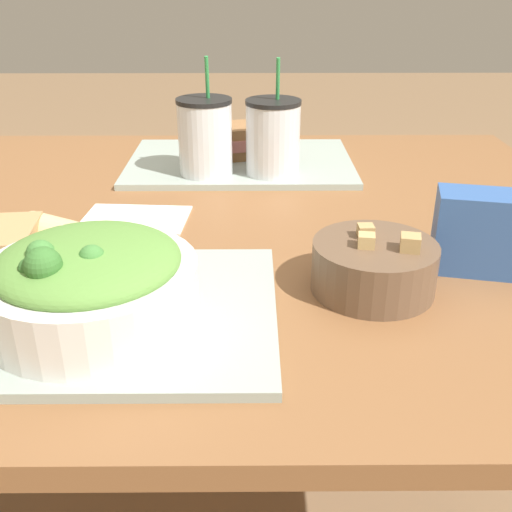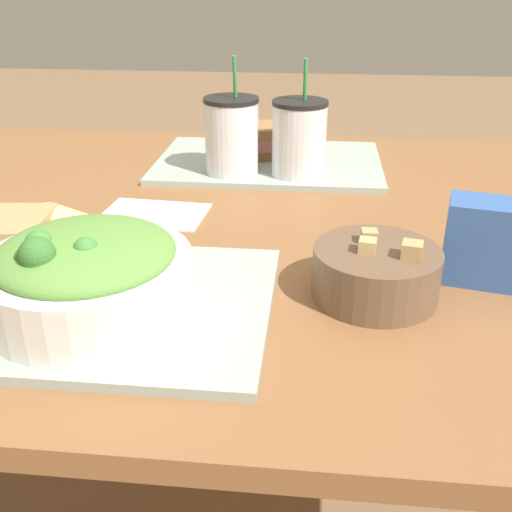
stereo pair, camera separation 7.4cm
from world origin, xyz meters
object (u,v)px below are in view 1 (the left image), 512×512
soup_bowl (374,265)px  sandwich_far (241,140)px  drink_cup_dark (205,139)px  salad_bowl (90,281)px  drink_cup_red (273,140)px  chip_bag (478,232)px  baguette_near (61,241)px  napkin_folded (135,219)px

soup_bowl → sandwich_far: (-0.18, 0.57, 0.01)m
drink_cup_dark → salad_bowl: bearing=-99.8°
drink_cup_red → chip_bag: drink_cup_red is taller
salad_bowl → chip_bag: 0.50m
baguette_near → drink_cup_red: drink_cup_red is taller
salad_bowl → drink_cup_dark: (0.09, 0.53, 0.02)m
sandwich_far → chip_bag: size_ratio=1.28×
salad_bowl → napkin_folded: bearing=92.0°
soup_bowl → drink_cup_red: size_ratio=0.73×
soup_bowl → napkin_folded: (-0.35, 0.23, -0.03)m
salad_bowl → soup_bowl: (0.33, 0.09, -0.03)m
baguette_near → napkin_folded: (0.06, 0.18, -0.04)m
drink_cup_dark → napkin_folded: 0.24m
baguette_near → napkin_folded: 0.19m
baguette_near → napkin_folded: bearing=9.1°
soup_bowl → chip_bag: (0.15, 0.06, 0.02)m
salad_bowl → napkin_folded: size_ratio=1.34×
baguette_near → drink_cup_dark: 0.42m
salad_bowl → drink_cup_dark: bearing=80.2°
drink_cup_red → chip_bag: bearing=-55.9°
salad_bowl → sandwich_far: size_ratio=1.49×
soup_bowl → sandwich_far: soup_bowl is taller
salad_bowl → drink_cup_dark: size_ratio=1.09×
sandwich_far → drink_cup_red: (0.06, -0.12, 0.03)m
salad_bowl → chip_bag: size_ratio=1.91×
soup_bowl → napkin_folded: 0.42m
napkin_folded → sandwich_far: bearing=62.9°
salad_bowl → drink_cup_dark: drink_cup_dark is taller
sandwich_far → napkin_folded: 0.37m
soup_bowl → drink_cup_red: 0.46m
sandwich_far → baguette_near: bearing=-129.7°
drink_cup_red → baguette_near: bearing=-127.7°
salad_bowl → baguette_near: salad_bowl is taller
soup_bowl → drink_cup_dark: (-0.24, 0.44, 0.04)m
baguette_near → sandwich_far: 0.56m
drink_cup_dark → napkin_folded: size_ratio=1.23×
soup_bowl → chip_bag: 0.16m
sandwich_far → drink_cup_dark: size_ratio=0.73×
baguette_near → chip_bag: chip_bag is taller
salad_bowl → soup_bowl: 0.35m
soup_bowl → napkin_folded: soup_bowl is taller
soup_bowl → drink_cup_red: (-0.11, 0.44, 0.04)m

